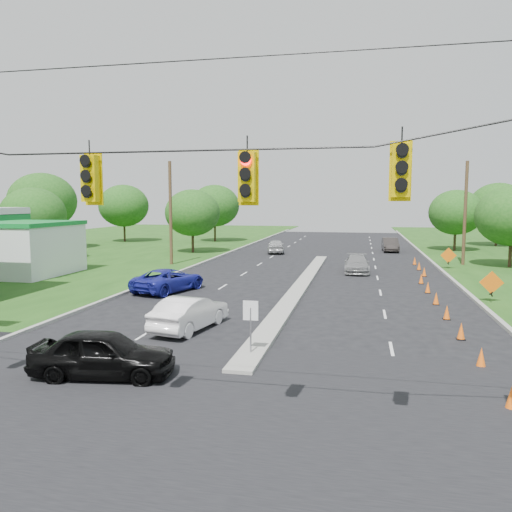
# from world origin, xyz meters

# --- Properties ---
(ground) EXTENTS (160.00, 160.00, 0.00)m
(ground) POSITION_xyz_m (0.00, 0.00, 0.00)
(ground) COLOR black
(ground) RESTS_ON ground
(cross_street) EXTENTS (160.00, 14.00, 0.02)m
(cross_street) POSITION_xyz_m (0.00, 0.00, 0.00)
(cross_street) COLOR black
(cross_street) RESTS_ON ground
(curb_left) EXTENTS (0.25, 110.00, 0.16)m
(curb_left) POSITION_xyz_m (-10.10, 30.00, 0.00)
(curb_left) COLOR gray
(curb_left) RESTS_ON ground
(curb_right) EXTENTS (0.25, 110.00, 0.16)m
(curb_right) POSITION_xyz_m (10.10, 30.00, 0.00)
(curb_right) COLOR gray
(curb_right) RESTS_ON ground
(median) EXTENTS (1.00, 34.00, 0.18)m
(median) POSITION_xyz_m (0.00, 21.00, 0.00)
(median) COLOR gray
(median) RESTS_ON ground
(median_sign) EXTENTS (0.55, 0.06, 2.05)m
(median_sign) POSITION_xyz_m (0.00, 6.00, 1.46)
(median_sign) COLOR gray
(median_sign) RESTS_ON ground
(signal_span) EXTENTS (25.60, 0.32, 9.00)m
(signal_span) POSITION_xyz_m (-0.05, -1.00, 4.97)
(signal_span) COLOR #422D1C
(signal_span) RESTS_ON ground
(utility_pole_far_left) EXTENTS (0.28, 0.28, 9.00)m
(utility_pole_far_left) POSITION_xyz_m (-12.50, 30.00, 4.50)
(utility_pole_far_left) COLOR #422D1C
(utility_pole_far_left) RESTS_ON ground
(utility_pole_far_right) EXTENTS (0.28, 0.28, 9.00)m
(utility_pole_far_right) POSITION_xyz_m (12.50, 35.00, 4.50)
(utility_pole_far_right) COLOR #422D1C
(utility_pole_far_right) RESTS_ON ground
(cone_0) EXTENTS (0.32, 0.32, 0.70)m
(cone_0) POSITION_xyz_m (7.82, 3.00, 0.35)
(cone_0) COLOR #FE6311
(cone_0) RESTS_ON ground
(cone_1) EXTENTS (0.32, 0.32, 0.70)m
(cone_1) POSITION_xyz_m (7.82, 6.50, 0.35)
(cone_1) COLOR #FE6311
(cone_1) RESTS_ON ground
(cone_2) EXTENTS (0.32, 0.32, 0.70)m
(cone_2) POSITION_xyz_m (7.82, 10.00, 0.35)
(cone_2) COLOR #FE6311
(cone_2) RESTS_ON ground
(cone_3) EXTENTS (0.32, 0.32, 0.70)m
(cone_3) POSITION_xyz_m (7.82, 13.50, 0.35)
(cone_3) COLOR #FE6311
(cone_3) RESTS_ON ground
(cone_4) EXTENTS (0.32, 0.32, 0.70)m
(cone_4) POSITION_xyz_m (7.82, 17.00, 0.35)
(cone_4) COLOR #FE6311
(cone_4) RESTS_ON ground
(cone_5) EXTENTS (0.32, 0.32, 0.70)m
(cone_5) POSITION_xyz_m (7.82, 20.50, 0.35)
(cone_5) COLOR #FE6311
(cone_5) RESTS_ON ground
(cone_6) EXTENTS (0.32, 0.32, 0.70)m
(cone_6) POSITION_xyz_m (7.82, 24.00, 0.35)
(cone_6) COLOR #FE6311
(cone_6) RESTS_ON ground
(cone_7) EXTENTS (0.32, 0.32, 0.70)m
(cone_7) POSITION_xyz_m (8.42, 27.50, 0.35)
(cone_7) COLOR #FE6311
(cone_7) RESTS_ON ground
(cone_8) EXTENTS (0.32, 0.32, 0.70)m
(cone_8) POSITION_xyz_m (8.42, 31.00, 0.35)
(cone_8) COLOR #FE6311
(cone_8) RESTS_ON ground
(cone_9) EXTENTS (0.32, 0.32, 0.70)m
(cone_9) POSITION_xyz_m (8.42, 34.50, 0.35)
(cone_9) COLOR #FE6311
(cone_9) RESTS_ON ground
(work_sign_1) EXTENTS (1.27, 0.58, 1.37)m
(work_sign_1) POSITION_xyz_m (10.80, 18.00, 1.09)
(work_sign_1) COLOR black
(work_sign_1) RESTS_ON ground
(work_sign_2) EXTENTS (1.27, 0.58, 1.37)m
(work_sign_2) POSITION_xyz_m (10.80, 32.00, 1.09)
(work_sign_2) COLOR black
(work_sign_2) RESTS_ON ground
(tree_2) EXTENTS (5.88, 5.88, 6.86)m
(tree_2) POSITION_xyz_m (-26.00, 30.00, 4.34)
(tree_2) COLOR black
(tree_2) RESTS_ON ground
(tree_3) EXTENTS (7.56, 7.56, 8.82)m
(tree_3) POSITION_xyz_m (-32.00, 40.00, 5.58)
(tree_3) COLOR black
(tree_3) RESTS_ON ground
(tree_4) EXTENTS (6.72, 6.72, 7.84)m
(tree_4) POSITION_xyz_m (-28.00, 52.00, 4.96)
(tree_4) COLOR black
(tree_4) RESTS_ON ground
(tree_5) EXTENTS (5.88, 5.88, 6.86)m
(tree_5) POSITION_xyz_m (-14.00, 40.00, 4.34)
(tree_5) COLOR black
(tree_5) RESTS_ON ground
(tree_6) EXTENTS (6.72, 6.72, 7.84)m
(tree_6) POSITION_xyz_m (-16.00, 55.00, 4.96)
(tree_6) COLOR black
(tree_6) RESTS_ON ground
(tree_9) EXTENTS (5.88, 5.88, 6.86)m
(tree_9) POSITION_xyz_m (16.00, 34.00, 4.34)
(tree_9) COLOR black
(tree_9) RESTS_ON ground
(tree_11) EXTENTS (6.72, 6.72, 7.84)m
(tree_11) POSITION_xyz_m (20.00, 55.00, 4.96)
(tree_11) COLOR black
(tree_11) RESTS_ON ground
(tree_12) EXTENTS (5.88, 5.88, 6.86)m
(tree_12) POSITION_xyz_m (14.00, 48.00, 4.34)
(tree_12) COLOR black
(tree_12) RESTS_ON ground
(black_sedan) EXTENTS (4.72, 2.42, 1.54)m
(black_sedan) POSITION_xyz_m (-4.11, 3.01, 0.77)
(black_sedan) COLOR black
(black_sedan) RESTS_ON ground
(white_sedan) EXTENTS (2.38, 4.70, 1.48)m
(white_sedan) POSITION_xyz_m (-3.43, 9.23, 0.74)
(white_sedan) COLOR white
(white_sedan) RESTS_ON ground
(blue_pickup) EXTENTS (3.79, 5.62, 1.43)m
(blue_pickup) POSITION_xyz_m (-7.82, 17.74, 0.72)
(blue_pickup) COLOR #1D2194
(blue_pickup) RESTS_ON ground
(silver_car_far) EXTENTS (2.02, 4.73, 1.36)m
(silver_car_far) POSITION_xyz_m (3.48, 28.64, 0.68)
(silver_car_far) COLOR gray
(silver_car_far) RESTS_ON ground
(silver_car_oncoming) EXTENTS (2.50, 4.62, 1.49)m
(silver_car_oncoming) POSITION_xyz_m (-5.23, 41.84, 0.75)
(silver_car_oncoming) COLOR #A2A2A2
(silver_car_oncoming) RESTS_ON ground
(dark_car_receding) EXTENTS (1.78, 4.70, 1.53)m
(dark_car_receding) POSITION_xyz_m (6.94, 46.18, 0.77)
(dark_car_receding) COLOR #2D2927
(dark_car_receding) RESTS_ON ground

